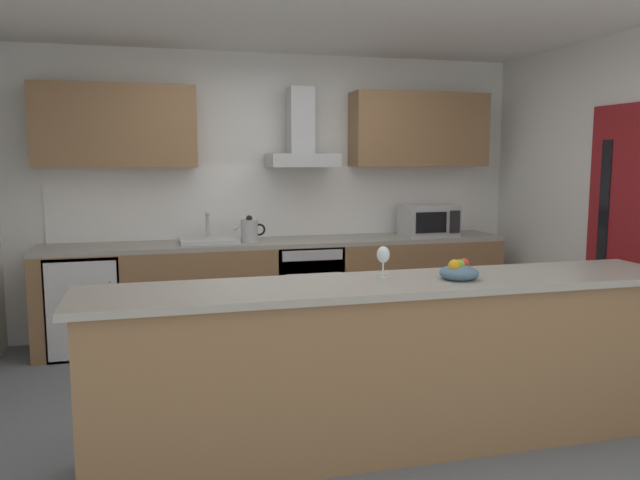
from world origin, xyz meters
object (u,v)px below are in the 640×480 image
object	(u,v)px
sink	(209,240)
wine_glass	(383,256)
refrigerator	(86,303)
microwave	(429,220)
oven	(305,287)
range_hood	(301,142)
kettle	(249,230)
fruit_bowl	(459,272)

from	to	relation	value
sink	wine_glass	size ratio (longest dim) A/B	2.81
refrigerator	microwave	distance (m)	3.18
oven	range_hood	size ratio (longest dim) A/B	1.11
kettle	fruit_bowl	distance (m)	2.48
oven	microwave	xyz separation A→B (m)	(1.21, -0.03, 0.59)
range_hood	fruit_bowl	world-z (taller)	range_hood
microwave	oven	bearing A→B (deg)	178.68
refrigerator	range_hood	xyz separation A→B (m)	(1.91, 0.13, 1.36)
oven	microwave	distance (m)	1.35
oven	range_hood	distance (m)	1.33
oven	microwave	size ratio (longest dim) A/B	1.60
refrigerator	oven	bearing A→B (deg)	0.08
sink	wine_glass	xyz separation A→B (m)	(0.79, -2.22, 0.16)
microwave	refrigerator	bearing A→B (deg)	179.54
wine_glass	sink	bearing A→B (deg)	109.57
oven	range_hood	bearing A→B (deg)	90.00
refrigerator	microwave	world-z (taller)	microwave
microwave	wine_glass	bearing A→B (deg)	-120.52
sink	range_hood	world-z (taller)	range_hood
kettle	range_hood	size ratio (longest dim) A/B	0.40
oven	kettle	xyz separation A→B (m)	(-0.51, -0.03, 0.55)
microwave	sink	bearing A→B (deg)	178.93
sink	range_hood	bearing A→B (deg)	7.81
range_hood	wine_glass	xyz separation A→B (m)	(-0.08, -2.34, -0.70)
sink	wine_glass	bearing A→B (deg)	-70.43
oven	sink	size ratio (longest dim) A/B	1.60
microwave	kettle	world-z (taller)	microwave
fruit_bowl	refrigerator	bearing A→B (deg)	133.13
oven	range_hood	xyz separation A→B (m)	(0.00, 0.13, 1.33)
refrigerator	kettle	xyz separation A→B (m)	(1.39, -0.03, 0.58)
microwave	wine_glass	size ratio (longest dim) A/B	2.81
sink	refrigerator	bearing A→B (deg)	-179.25
refrigerator	sink	size ratio (longest dim) A/B	1.70
kettle	wine_glass	xyz separation A→B (m)	(0.44, -2.17, 0.09)
microwave	range_hood	xyz separation A→B (m)	(-1.21, 0.16, 0.74)
fruit_bowl	microwave	bearing A→B (deg)	69.15
range_hood	fruit_bowl	bearing A→B (deg)	-82.81
oven	sink	xyz separation A→B (m)	(-0.86, 0.01, 0.47)
kettle	range_hood	xyz separation A→B (m)	(0.51, 0.16, 0.78)
refrigerator	kettle	world-z (taller)	kettle
refrigerator	wine_glass	size ratio (longest dim) A/B	4.78
kettle	fruit_bowl	xyz separation A→B (m)	(0.83, -2.34, 0.00)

